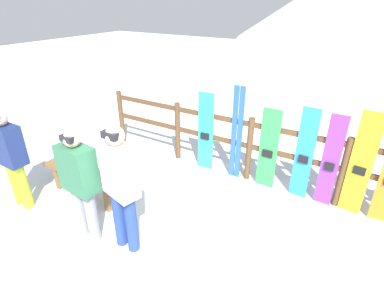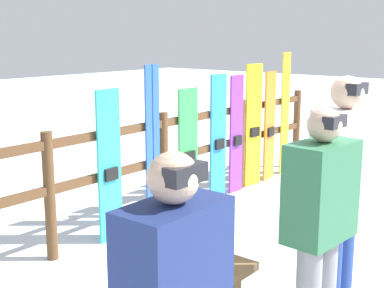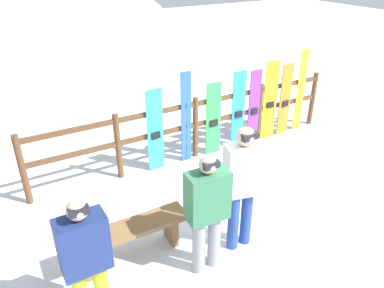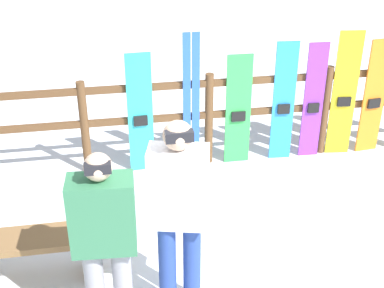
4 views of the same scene
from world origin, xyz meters
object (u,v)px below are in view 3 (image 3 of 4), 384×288
at_px(snowboard_yellow, 270,101).
at_px(person_plaid_green, 207,208).
at_px(snowboard_cyan, 155,131).
at_px(person_navy, 86,257).
at_px(ski_pair_yellow, 301,91).
at_px(snowboard_orange, 285,100).
at_px(ski_pair_blue, 186,118).
at_px(bench, 129,235).
at_px(snowboard_blue, 238,110).
at_px(snowboard_green, 213,119).
at_px(snowboard_purple, 254,107).
at_px(person_white, 243,181).

bearing_deg(snowboard_yellow, person_plaid_green, -141.02).
bearing_deg(snowboard_cyan, person_plaid_green, -101.03).
distance_m(person_navy, ski_pair_yellow, 5.73).
bearing_deg(snowboard_orange, ski_pair_blue, 179.91).
distance_m(bench, ski_pair_blue, 2.58).
bearing_deg(bench, ski_pair_blue, 44.70).
bearing_deg(bench, person_plaid_green, -39.93).
xyz_separation_m(ski_pair_blue, snowboard_orange, (2.30, -0.00, -0.10)).
bearing_deg(snowboard_orange, snowboard_blue, 180.00).
height_order(person_plaid_green, ski_pair_yellow, ski_pair_yellow).
relative_size(bench, snowboard_green, 1.10).
xyz_separation_m(snowboard_cyan, snowboard_blue, (1.73, 0.00, 0.02)).
height_order(snowboard_cyan, snowboard_yellow, snowboard_yellow).
relative_size(person_navy, snowboard_purple, 1.04).
xyz_separation_m(bench, snowboard_green, (2.37, 1.78, 0.34)).
bearing_deg(ski_pair_yellow, snowboard_orange, -179.52).
relative_size(person_navy, snowboard_orange, 1.04).
relative_size(person_white, ski_pair_blue, 1.02).
height_order(person_plaid_green, snowboard_cyan, person_plaid_green).
height_order(person_navy, snowboard_cyan, person_navy).
distance_m(person_plaid_green, snowboard_blue, 3.25).
relative_size(bench, ski_pair_yellow, 0.89).
relative_size(ski_pair_blue, snowboard_blue, 1.11).
distance_m(snowboard_green, snowboard_blue, 0.56).
distance_m(bench, snowboard_yellow, 4.13).
bearing_deg(person_white, bench, 159.41).
bearing_deg(snowboard_yellow, person_white, -136.34).
bearing_deg(snowboard_green, snowboard_orange, 0.00).
distance_m(snowboard_purple, ski_pair_yellow, 1.21).
height_order(snowboard_purple, snowboard_yellow, snowboard_yellow).
distance_m(snowboard_cyan, snowboard_blue, 1.73).
bearing_deg(snowboard_orange, snowboard_yellow, 179.99).
height_order(snowboard_green, snowboard_orange, snowboard_orange).
distance_m(snowboard_green, snowboard_purple, 0.94).
bearing_deg(bench, ski_pair_yellow, 21.57).
height_order(bench, ski_pair_blue, ski_pair_blue).
bearing_deg(snowboard_blue, snowboard_green, -179.99).
relative_size(ski_pair_blue, snowboard_orange, 1.13).
relative_size(snowboard_yellow, ski_pair_yellow, 0.93).
xyz_separation_m(person_plaid_green, ski_pair_yellow, (3.78, 2.40, -0.02)).
height_order(person_navy, snowboard_blue, person_navy).
bearing_deg(person_plaid_green, ski_pair_blue, 66.04).
bearing_deg(person_white, snowboard_cyan, 92.79).
relative_size(person_plaid_green, snowboard_cyan, 1.06).
height_order(bench, snowboard_green, snowboard_green).
relative_size(snowboard_green, snowboard_orange, 0.94).
xyz_separation_m(person_white, snowboard_blue, (1.62, 2.27, -0.23)).
relative_size(snowboard_cyan, snowboard_green, 1.06).
relative_size(person_navy, snowboard_green, 1.11).
distance_m(person_navy, person_white, 1.98).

